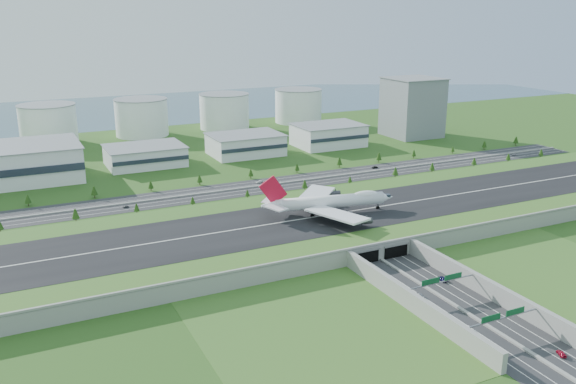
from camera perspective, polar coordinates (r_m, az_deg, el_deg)
name	(u,v)px	position (r m, az deg, el deg)	size (l,w,h in m)	color
ground	(331,228)	(342.99, 4.00, -3.41)	(1200.00, 1200.00, 0.00)	#2B5019
airfield_deck	(331,221)	(341.53, 4.02, -2.76)	(520.00, 100.00, 9.20)	gray
underpass_road	(448,294)	(266.86, 14.73, -9.24)	(38.80, 120.40, 8.00)	#28282B
sign_gantry_near	(442,282)	(268.36, 14.18, -8.21)	(38.70, 0.70, 9.80)	gray
sign_gantry_far	(503,319)	(245.66, 19.45, -11.12)	(38.70, 0.70, 9.80)	gray
north_expressway	(263,186)	(423.92, -2.34, 0.57)	(560.00, 36.00, 0.12)	#28282B
tree_row	(284,177)	(429.98, -0.38, 1.45)	(502.00, 48.65, 8.45)	#3D2819
hangar_mid_a	(145,156)	(492.39, -13.23, 3.32)	(58.00, 42.00, 15.00)	silver
hangar_mid_b	(245,145)	(516.32, -4.00, 4.45)	(58.00, 42.00, 17.00)	silver
hangar_mid_c	(328,135)	(549.99, 3.79, 5.31)	(58.00, 42.00, 19.00)	silver
office_tower	(412,108)	(602.63, 11.56, 7.75)	(46.00, 46.00, 55.00)	gray
fuel_tank_a	(48,124)	(599.05, -21.52, 5.91)	(50.00, 50.00, 35.00)	white
fuel_tank_b	(142,118)	(610.75, -13.54, 6.79)	(50.00, 50.00, 35.00)	white
fuel_tank_c	(224,111)	(633.74, -5.97, 7.51)	(50.00, 50.00, 35.00)	white
fuel_tank_d	(298,106)	(666.85, 0.97, 8.05)	(50.00, 50.00, 35.00)	white
bay_water	(140,108)	(784.91, -13.69, 7.60)	(1200.00, 260.00, 0.06)	#365667
boeing_747	(329,202)	(340.77, 3.84, -0.90)	(77.81, 72.84, 24.30)	white
car_0	(420,295)	(268.94, 12.28, -9.43)	(2.01, 5.00, 1.70)	#A5A6AA
car_1	(469,329)	(247.36, 16.54, -12.22)	(1.66, 4.76, 1.57)	silver
car_2	(443,279)	(286.67, 14.28, -7.88)	(2.76, 5.98, 1.66)	#0C0C40
car_3	(561,353)	(243.25, 24.21, -13.61)	(2.06, 5.07, 1.47)	#A30F28
car_4	(126,207)	(390.02, -14.93, -1.33)	(1.56, 3.87, 1.32)	#505054
car_5	(375,167)	(475.37, 8.12, 2.30)	(1.66, 4.76, 1.57)	black
car_6	(514,154)	(547.47, 20.42, 3.31)	(2.29, 4.96, 1.38)	#BCBAC0
car_7	(260,182)	(431.25, -2.68, 0.98)	(2.39, 5.89, 1.71)	silver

